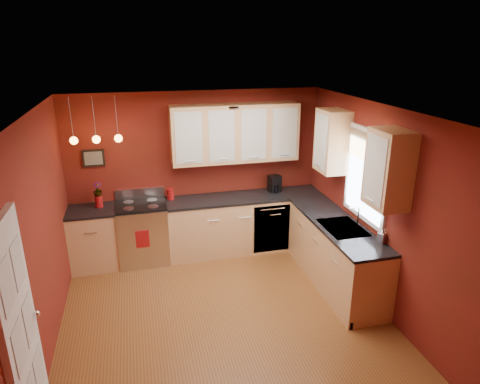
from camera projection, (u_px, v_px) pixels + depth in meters
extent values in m
plane|color=brown|center=(225.00, 318.00, 5.41)|extent=(4.20, 4.20, 0.00)
cube|color=white|center=(222.00, 112.00, 4.53)|extent=(4.00, 4.20, 0.02)
cube|color=maroon|center=(197.00, 173.00, 6.89)|extent=(4.00, 0.02, 2.60)
cube|color=maroon|center=(284.00, 340.00, 3.05)|extent=(4.00, 0.02, 2.60)
cube|color=maroon|center=(39.00, 243.00, 4.52)|extent=(0.02, 4.20, 2.60)
cube|color=maroon|center=(378.00, 209.00, 5.43)|extent=(0.02, 4.20, 2.60)
cube|color=tan|center=(94.00, 239.00, 6.53)|extent=(0.70, 0.60, 0.90)
cube|color=tan|center=(245.00, 224.00, 7.07)|extent=(2.54, 0.60, 0.90)
cube|color=tan|center=(335.00, 255.00, 6.06)|extent=(0.60, 2.10, 0.90)
cube|color=black|center=(91.00, 211.00, 6.37)|extent=(0.70, 0.62, 0.04)
cube|color=black|center=(245.00, 197.00, 6.91)|extent=(2.54, 0.62, 0.04)
cube|color=black|center=(338.00, 224.00, 5.90)|extent=(0.62, 2.10, 0.04)
cube|color=silver|center=(143.00, 234.00, 6.69)|extent=(0.76, 0.64, 0.92)
cube|color=black|center=(144.00, 241.00, 6.41)|extent=(0.55, 0.02, 0.32)
cylinder|color=silver|center=(142.00, 226.00, 6.32)|extent=(0.60, 0.02, 0.02)
cube|color=black|center=(141.00, 205.00, 6.53)|extent=(0.76, 0.60, 0.03)
cylinder|color=gray|center=(129.00, 209.00, 6.35)|extent=(0.16, 0.16, 0.01)
cylinder|color=gray|center=(153.00, 206.00, 6.44)|extent=(0.16, 0.16, 0.01)
cylinder|color=gray|center=(128.00, 202.00, 6.61)|extent=(0.16, 0.16, 0.01)
cylinder|color=gray|center=(152.00, 200.00, 6.69)|extent=(0.16, 0.16, 0.01)
cube|color=silver|center=(140.00, 193.00, 6.77)|extent=(0.76, 0.04, 0.16)
cube|color=silver|center=(272.00, 229.00, 6.89)|extent=(0.60, 0.02, 0.80)
cube|color=gray|center=(343.00, 229.00, 5.76)|extent=(0.50, 0.70, 0.05)
cube|color=black|center=(337.00, 225.00, 5.92)|extent=(0.42, 0.30, 0.02)
cube|color=black|center=(349.00, 235.00, 5.61)|extent=(0.42, 0.30, 0.02)
cylinder|color=white|center=(359.00, 216.00, 5.76)|extent=(0.02, 0.02, 0.28)
cylinder|color=white|center=(355.00, 208.00, 5.70)|extent=(0.16, 0.02, 0.02)
cube|color=white|center=(367.00, 175.00, 5.58)|extent=(0.04, 1.02, 1.22)
cube|color=white|center=(366.00, 176.00, 5.58)|extent=(0.01, 0.90, 1.10)
cube|color=olive|center=(368.00, 148.00, 5.45)|extent=(0.02, 0.96, 0.36)
cube|color=white|center=(20.00, 336.00, 3.52)|extent=(0.06, 0.82, 2.05)
cube|color=silver|center=(7.00, 286.00, 3.17)|extent=(0.00, 0.28, 0.40)
cube|color=silver|center=(18.00, 263.00, 3.50)|extent=(0.00, 0.28, 0.40)
cube|color=silver|center=(19.00, 347.00, 3.35)|extent=(0.00, 0.28, 0.40)
cube|color=silver|center=(29.00, 319.00, 3.68)|extent=(0.00, 0.28, 0.40)
cube|color=silver|center=(39.00, 370.00, 3.87)|extent=(0.00, 0.28, 0.40)
sphere|color=white|center=(36.00, 314.00, 3.84)|extent=(0.06, 0.06, 0.06)
cube|color=tan|center=(235.00, 133.00, 6.65)|extent=(2.00, 0.35, 0.90)
cube|color=tan|center=(357.00, 153.00, 5.47)|extent=(0.35, 1.95, 0.90)
cube|color=black|center=(93.00, 158.00, 6.40)|extent=(0.32, 0.03, 0.26)
cylinder|color=gray|center=(71.00, 119.00, 5.84)|extent=(0.01, 0.01, 0.60)
sphere|color=#FFA53F|center=(74.00, 141.00, 5.94)|extent=(0.11, 0.11, 0.11)
cylinder|color=gray|center=(94.00, 118.00, 5.90)|extent=(0.01, 0.01, 0.60)
sphere|color=#FFA53F|center=(96.00, 139.00, 6.00)|extent=(0.11, 0.11, 0.11)
cylinder|color=gray|center=(116.00, 117.00, 5.97)|extent=(0.01, 0.01, 0.60)
sphere|color=#FFA53F|center=(118.00, 138.00, 6.07)|extent=(0.11, 0.11, 0.11)
cylinder|color=maroon|center=(170.00, 194.00, 6.74)|extent=(0.11, 0.11, 0.16)
cylinder|color=maroon|center=(170.00, 189.00, 6.71)|extent=(0.12, 0.12, 0.02)
cylinder|color=maroon|center=(99.00, 201.00, 6.42)|extent=(0.11, 0.11, 0.18)
imported|color=maroon|center=(97.00, 190.00, 6.36)|extent=(0.13, 0.13, 0.23)
cube|color=black|center=(274.00, 184.00, 7.07)|extent=(0.22, 0.20, 0.27)
cylinder|color=black|center=(275.00, 189.00, 7.05)|extent=(0.13, 0.13, 0.13)
imported|color=white|center=(382.00, 236.00, 5.27)|extent=(0.12, 0.12, 0.20)
cube|color=maroon|center=(143.00, 239.00, 6.36)|extent=(0.20, 0.01, 0.27)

